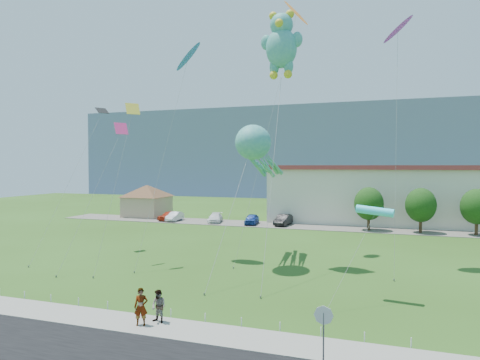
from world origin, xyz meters
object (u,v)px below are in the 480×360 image
pavilion (147,198)px  teddy_bear_kite (281,43)px  pedestrian_left (141,307)px  octopus_kite (257,152)px  stop_sign (324,321)px  parked_car_red (169,216)px  pedestrian_right (159,306)px  parked_car_white (215,218)px  parked_car_blue (252,219)px  parked_car_silver (175,216)px  parked_car_black (283,220)px

pavilion → teddy_bear_kite: teddy_bear_kite is taller
pedestrian_left → octopus_kite: (1.67, 15.19, 8.27)m
stop_sign → teddy_bear_kite: bearing=108.8°
pavilion → parked_car_red: 6.99m
pedestrian_right → parked_car_white: (-11.83, 37.04, -0.25)m
stop_sign → parked_car_blue: (-14.97, 38.76, -1.12)m
pedestrian_right → parked_car_red: 41.68m
pavilion → parked_car_red: bearing=-30.0°
parked_car_silver → teddy_bear_kite: 34.74m
parked_car_blue → octopus_kite: size_ratio=0.28×
parked_car_black → parked_car_red: bearing=-175.1°
pedestrian_right → teddy_bear_kite: size_ratio=0.08×
parked_car_white → pavilion: bearing=152.8°
pedestrian_left → parked_car_black: 37.95m
pedestrian_left → parked_car_black: bearing=69.6°
pedestrian_left → pedestrian_right: bearing=20.6°
pedestrian_right → pedestrian_left: bearing=-124.1°
pedestrian_left → stop_sign: bearing=-30.0°
parked_car_blue → parked_car_white: bearing=171.2°
parked_car_white → octopus_kite: octopus_kite is taller
pedestrian_left → teddy_bear_kite: 23.45m
parked_car_silver → parked_car_blue: parked_car_blue is taller
pedestrian_right → parked_car_red: (-19.13, 37.03, -0.20)m
parked_car_white → parked_car_black: size_ratio=0.98×
parked_car_black → pavilion: bearing=176.4°
parked_car_red → parked_car_white: parked_car_red is taller
pedestrian_right → parked_car_black: 37.36m
pavilion → parked_car_white: (13.02, -3.28, -2.33)m
pedestrian_right → octopus_kite: size_ratio=0.11×
pedestrian_left → parked_car_blue: size_ratio=0.46×
pedestrian_left → parked_car_white: bearing=84.2°
octopus_kite → parked_car_red: bearing=131.9°
parked_car_red → teddy_bear_kite: (22.02, -21.98, 17.39)m
stop_sign → pedestrian_right: (-8.65, 1.88, -0.93)m
parked_car_white → pedestrian_right: bearing=-85.3°
pedestrian_right → octopus_kite: bearing=99.1°
parked_car_red → teddy_bear_kite: bearing=-29.9°
teddy_bear_kite → octopus_kite: bearing=-165.7°
stop_sign → octopus_kite: bearing=114.9°
parked_car_red → pavilion: bearing=165.0°
pavilion → octopus_kite: (25.86, -25.76, 6.29)m
pedestrian_right → pavilion: bearing=134.7°
parked_car_blue → parked_car_black: (4.36, 0.43, 0.04)m
stop_sign → parked_car_red: (-27.78, 38.91, -1.13)m
octopus_kite → stop_sign: bearing=-65.1°
stop_sign → pavilion: bearing=128.4°
parked_car_red → teddy_bear_kite: 35.64m
pedestrian_right → parked_car_black: pedestrian_right is taller
teddy_bear_kite → parked_car_red: bearing=135.1°
parked_car_red → parked_car_silver: parked_car_red is taller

